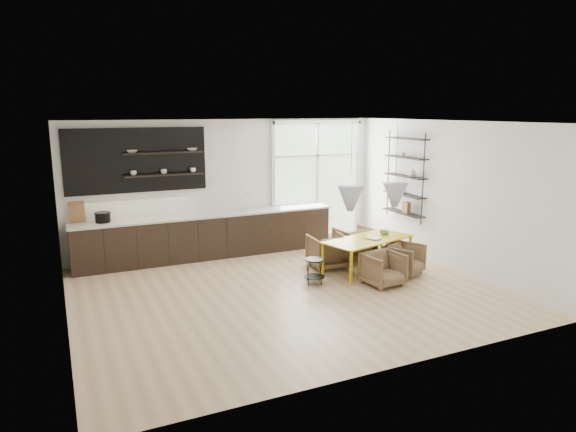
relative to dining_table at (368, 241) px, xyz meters
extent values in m
cube|color=beige|center=(-1.92, -0.39, -0.62)|extent=(7.00, 6.00, 0.01)
cube|color=white|center=(-1.92, 2.61, 0.84)|extent=(7.00, 0.02, 2.90)
cube|color=white|center=(-5.42, -0.39, 0.84)|extent=(0.02, 6.00, 2.90)
cube|color=white|center=(1.58, -0.39, 0.84)|extent=(0.02, 6.00, 2.90)
cube|color=white|center=(-1.92, -0.39, 2.29)|extent=(7.00, 6.00, 0.01)
cube|color=#B2D1A5|center=(0.23, 2.58, 0.84)|extent=(2.20, 0.02, 2.70)
cube|color=silver|center=(0.23, 2.55, 0.84)|extent=(2.30, 0.08, 2.80)
cone|color=#B6BEC4|center=(-0.97, -0.89, 1.04)|extent=(0.44, 0.44, 0.42)
cone|color=#B6BEC4|center=(-0.07, -0.89, 1.04)|extent=(0.44, 0.44, 0.42)
cylinder|color=black|center=(-0.97, -0.89, 1.84)|extent=(0.01, 0.01, 0.89)
cylinder|color=black|center=(-0.07, -0.89, 1.84)|extent=(0.01, 0.01, 0.89)
cube|color=black|center=(-2.52, 2.28, -0.16)|extent=(5.50, 0.65, 0.90)
cube|color=beige|center=(-2.52, 2.28, 0.31)|extent=(5.54, 0.69, 0.04)
cube|color=white|center=(-2.52, 2.60, 0.59)|extent=(5.50, 0.02, 0.55)
cube|color=black|center=(-3.87, 2.57, 1.49)|extent=(2.80, 0.06, 1.30)
cube|color=black|center=(-3.37, 2.43, 1.64)|extent=(1.60, 0.28, 0.03)
cube|color=black|center=(-3.37, 2.43, 1.19)|extent=(1.60, 0.28, 0.03)
cube|color=brown|center=(-5.07, 2.51, 0.54)|extent=(0.30, 0.10, 0.42)
cylinder|color=silver|center=(-1.62, 2.38, 0.51)|extent=(0.02, 0.02, 0.40)
imported|color=white|center=(-3.97, 2.43, 1.68)|extent=(0.22, 0.22, 0.05)
imported|color=white|center=(-2.77, 2.43, 1.68)|extent=(0.22, 0.22, 0.05)
imported|color=white|center=(-3.97, 2.43, 1.25)|extent=(0.12, 0.12, 0.10)
imported|color=white|center=(-3.37, 2.43, 1.25)|extent=(0.12, 0.12, 0.10)
imported|color=white|center=(-2.77, 2.43, 1.25)|extent=(0.12, 0.12, 0.10)
cylinder|color=black|center=(-4.62, 2.32, 0.42)|extent=(0.29, 0.29, 0.18)
cube|color=black|center=(1.44, 0.21, 1.09)|extent=(0.02, 0.02, 1.90)
cube|color=black|center=(1.44, 1.41, 1.09)|extent=(0.02, 0.02, 1.90)
cube|color=black|center=(1.44, 0.81, 0.29)|extent=(0.26, 1.20, 0.02)
cube|color=black|center=(1.44, 0.81, 0.69)|extent=(0.26, 1.20, 0.02)
cube|color=black|center=(1.44, 0.81, 1.09)|extent=(0.26, 1.20, 0.02)
cube|color=black|center=(1.44, 0.81, 1.49)|extent=(0.26, 1.20, 0.03)
cube|color=black|center=(1.44, 0.81, 1.89)|extent=(0.26, 1.20, 0.03)
imported|color=white|center=(1.44, 0.56, 1.20)|extent=(0.18, 0.18, 0.19)
imported|color=#333338|center=(1.44, 1.01, 0.73)|extent=(0.22, 0.22, 0.05)
imported|color=white|center=(1.44, 0.91, 1.55)|extent=(0.10, 0.10, 0.09)
cube|color=brown|center=(1.44, 0.71, 0.42)|extent=(0.10, 0.18, 0.24)
cube|color=gold|center=(0.00, 0.00, 0.03)|extent=(1.94, 1.25, 0.03)
cube|color=gold|center=(-0.73, -0.58, -0.30)|extent=(0.05, 0.05, 0.63)
cube|color=gold|center=(-0.92, 0.12, -0.30)|extent=(0.05, 0.05, 0.63)
cube|color=gold|center=(0.92, -0.12, -0.30)|extent=(0.05, 0.05, 0.63)
cube|color=gold|center=(0.73, 0.58, -0.30)|extent=(0.05, 0.05, 0.63)
imported|color=brown|center=(-0.58, 0.54, -0.28)|extent=(0.77, 0.79, 0.67)
imported|color=brown|center=(0.24, 0.86, -0.27)|extent=(0.77, 0.79, 0.67)
imported|color=brown|center=(-0.20, -0.80, -0.31)|extent=(0.71, 0.72, 0.60)
imported|color=brown|center=(0.53, -0.46, -0.31)|extent=(0.87, 0.87, 0.60)
cylinder|color=black|center=(-1.28, -0.22, -0.16)|extent=(0.35, 0.35, 0.02)
cylinder|color=black|center=(-1.28, -0.22, -0.48)|extent=(0.37, 0.37, 0.02)
cylinder|color=black|center=(-1.12, -0.17, -0.38)|extent=(0.02, 0.02, 0.46)
cylinder|color=black|center=(-1.32, -0.06, -0.38)|extent=(0.02, 0.02, 0.46)
cylinder|color=black|center=(-1.43, -0.26, -0.38)|extent=(0.02, 0.02, 0.46)
cylinder|color=black|center=(-1.23, -0.37, -0.38)|extent=(0.02, 0.02, 0.46)
imported|color=white|center=(-0.02, -0.08, 0.06)|extent=(0.31, 0.35, 0.03)
imported|color=#5B8A56|center=(0.49, 0.16, 0.08)|extent=(0.27, 0.27, 0.06)
camera|label=1|loc=(-5.44, -8.08, 2.49)|focal=32.00mm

